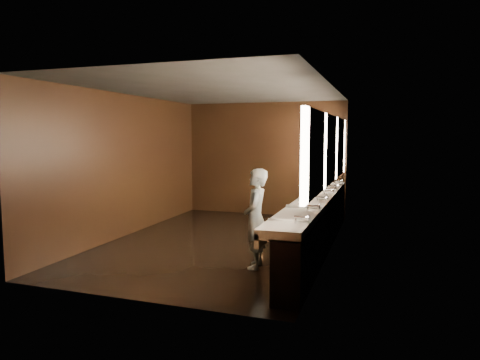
# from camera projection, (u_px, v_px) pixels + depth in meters

# --- Properties ---
(floor) EXTENTS (6.00, 6.00, 0.00)m
(floor) POSITION_uv_depth(u_px,v_px,m) (222.00, 242.00, 8.02)
(floor) COLOR black
(floor) RESTS_ON ground
(ceiling) EXTENTS (4.00, 6.00, 0.02)m
(ceiling) POSITION_uv_depth(u_px,v_px,m) (221.00, 90.00, 7.73)
(ceiling) COLOR #2D2D2B
(ceiling) RESTS_ON wall_back
(wall_back) EXTENTS (4.00, 0.02, 2.80)m
(wall_back) POSITION_uv_depth(u_px,v_px,m) (265.00, 159.00, 10.70)
(wall_back) COLOR black
(wall_back) RESTS_ON floor
(wall_front) EXTENTS (4.00, 0.02, 2.80)m
(wall_front) POSITION_uv_depth(u_px,v_px,m) (129.00, 186.00, 5.05)
(wall_front) COLOR black
(wall_front) RESTS_ON floor
(wall_left) EXTENTS (0.02, 6.00, 2.80)m
(wall_left) POSITION_uv_depth(u_px,v_px,m) (128.00, 165.00, 8.51)
(wall_left) COLOR black
(wall_left) RESTS_ON floor
(wall_right) EXTENTS (0.02, 6.00, 2.80)m
(wall_right) POSITION_uv_depth(u_px,v_px,m) (331.00, 170.00, 7.23)
(wall_right) COLOR black
(wall_right) RESTS_ON floor
(sink_counter) EXTENTS (0.55, 5.40, 1.01)m
(sink_counter) POSITION_uv_depth(u_px,v_px,m) (318.00, 222.00, 7.40)
(sink_counter) COLOR black
(sink_counter) RESTS_ON floor
(mirror_band) EXTENTS (0.06, 5.03, 1.15)m
(mirror_band) POSITION_uv_depth(u_px,v_px,m) (331.00, 150.00, 7.20)
(mirror_band) COLOR #FFE4C4
(mirror_band) RESTS_ON wall_right
(person) EXTENTS (0.44, 0.60, 1.50)m
(person) POSITION_uv_depth(u_px,v_px,m) (256.00, 219.00, 6.40)
(person) COLOR #86AAC7
(person) RESTS_ON floor
(trash_bin) EXTENTS (0.45, 0.45, 0.62)m
(trash_bin) POSITION_uv_depth(u_px,v_px,m) (285.00, 256.00, 5.98)
(trash_bin) COLOR black
(trash_bin) RESTS_ON floor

